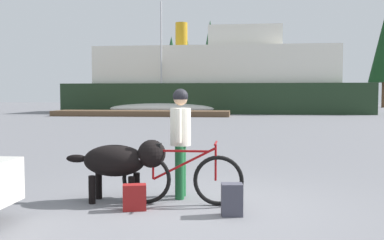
{
  "coord_description": "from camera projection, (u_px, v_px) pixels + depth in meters",
  "views": [
    {
      "loc": [
        0.68,
        -5.92,
        1.6
      ],
      "look_at": [
        -0.15,
        1.48,
        1.16
      ],
      "focal_mm": 40.25,
      "sensor_mm": 36.0,
      "label": 1
    }
  ],
  "objects": [
    {
      "name": "pine_tree_center",
      "position": [
        210.0,
        53.0,
        55.46
      ],
      "size": [
        2.95,
        2.95,
        11.2
      ],
      "color": "#4C331E",
      "rests_on": "ground_plane"
    },
    {
      "name": "handbag_pannier",
      "position": [
        135.0,
        197.0,
        5.94
      ],
      "size": [
        0.35,
        0.25,
        0.36
      ],
      "primitive_type": "cube",
      "rotation": [
        0.0,
        0.0,
        0.25
      ],
      "color": "maroon",
      "rests_on": "ground_plane"
    },
    {
      "name": "dog",
      "position": [
        122.0,
        160.0,
        6.38
      ],
      "size": [
        1.52,
        0.55,
        0.94
      ],
      "color": "black",
      "rests_on": "ground_plane"
    },
    {
      "name": "backpack",
      "position": [
        232.0,
        200.0,
        5.68
      ],
      "size": [
        0.3,
        0.23,
        0.43
      ],
      "primitive_type": "cube",
      "rotation": [
        0.0,
        0.0,
        0.11
      ],
      "color": "#3F3F4C",
      "rests_on": "ground_plane"
    },
    {
      "name": "sailboat_moored",
      "position": [
        161.0,
        108.0,
        35.83
      ],
      "size": [
        8.84,
        2.47,
        9.26
      ],
      "color": "silver",
      "rests_on": "ground_plane"
    },
    {
      "name": "pine_tree_mid_back",
      "position": [
        186.0,
        62.0,
        65.26
      ],
      "size": [
        3.06,
        3.06,
        10.89
      ],
      "color": "#4C331E",
      "rests_on": "ground_plane"
    },
    {
      "name": "ferry_boat",
      "position": [
        217.0,
        81.0,
        39.08
      ],
      "size": [
        26.06,
        8.06,
        8.16
      ],
      "color": "#1E331E",
      "rests_on": "ground_plane"
    },
    {
      "name": "dock_pier",
      "position": [
        142.0,
        113.0,
        32.64
      ],
      "size": [
        13.31,
        2.93,
        0.4
      ],
      "primitive_type": "cube",
      "color": "brown",
      "rests_on": "ground_plane"
    },
    {
      "name": "pine_tree_far_left",
      "position": [
        171.0,
        64.0,
        56.38
      ],
      "size": [
        3.11,
        3.11,
        9.24
      ],
      "color": "#4C331E",
      "rests_on": "ground_plane"
    },
    {
      "name": "person_cyclist",
      "position": [
        181.0,
        132.0,
        6.63
      ],
      "size": [
        0.32,
        0.53,
        1.69
      ],
      "color": "#19592D",
      "rests_on": "ground_plane"
    },
    {
      "name": "ground_plane",
      "position": [
        191.0,
        208.0,
        6.04
      ],
      "size": [
        160.0,
        160.0,
        0.0
      ],
      "primitive_type": "plane",
      "color": "slate"
    },
    {
      "name": "bicycle",
      "position": [
        181.0,
        178.0,
        6.23
      ],
      "size": [
        1.78,
        0.44,
        0.92
      ],
      "color": "black",
      "rests_on": "ground_plane"
    }
  ]
}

